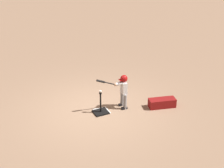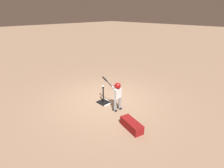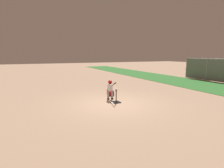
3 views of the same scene
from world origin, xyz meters
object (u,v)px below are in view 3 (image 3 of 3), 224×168
Objects in this scene: batter_child at (110,87)px; baseball at (116,89)px; equipment_bag at (110,92)px; batting_tee at (116,101)px; bleachers_center at (201,74)px.

batter_child reaches higher than baseball.
baseball is 0.09× the size of equipment_bag.
baseball is (0.00, 0.00, 0.64)m from batting_tee.
batter_child is at bearing -179.92° from baseball.
batter_child is 1.37m from equipment_bag.
baseball is 0.02× the size of bleachers_center.
batter_child is 1.31× the size of equipment_bag.
bleachers_center is (-4.32, 12.78, -0.25)m from batter_child.
batter_child is at bearing -71.32° from bleachers_center.
bleachers_center is at bearing 119.21° from equipment_bag.
batting_tee is 0.21× the size of bleachers_center.
bleachers_center is at bearing 111.63° from batting_tee.
batter_child reaches higher than bleachers_center.
baseball is 13.75m from bleachers_center.
batter_child is 14.88× the size of baseball.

